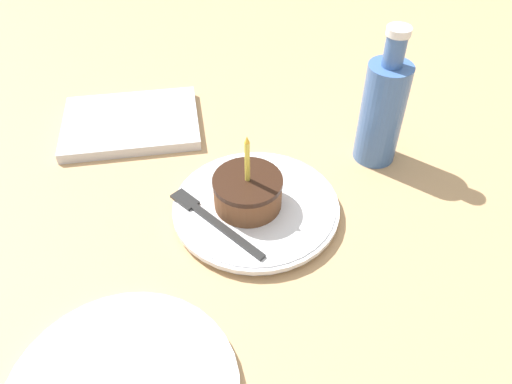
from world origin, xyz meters
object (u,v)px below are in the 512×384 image
at_px(plate, 256,208).
at_px(bottle, 382,110).
at_px(cake_slice, 245,192).
at_px(marble_board, 131,123).
at_px(fork, 210,219).

relative_size(plate, bottle, 1.08).
bearing_deg(cake_slice, plate, -7.65).
distance_m(plate, marble_board, 0.33).
distance_m(fork, marble_board, 0.32).
xyz_separation_m(plate, fork, (-0.07, -0.02, 0.01)).
xyz_separation_m(plate, bottle, (0.23, 0.11, 0.09)).
bearing_deg(marble_board, fork, -66.46).
bearing_deg(plate, marble_board, 126.87).
bearing_deg(cake_slice, bottle, 22.88).
relative_size(cake_slice, marble_board, 0.52).
relative_size(fork, bottle, 0.67).
relative_size(plate, fork, 1.59).
bearing_deg(marble_board, bottle, -20.26).
bearing_deg(fork, plate, 17.09).
distance_m(fork, bottle, 0.34).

